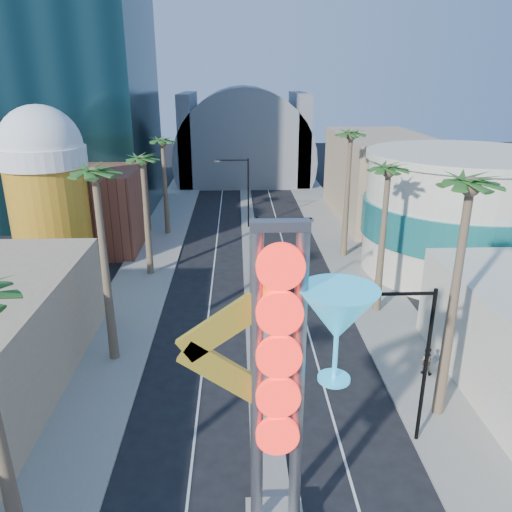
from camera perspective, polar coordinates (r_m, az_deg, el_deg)
The scene contains 20 objects.
sidewalk_west at distance 49.82m, azimuth -11.59°, elevation 0.15°, with size 5.00×100.00×0.15m, color gray.
sidewalk_east at distance 50.30m, azimuth 10.28°, elevation 0.44°, with size 5.00×100.00×0.15m, color gray.
median at distance 51.98m, azimuth -0.70°, elevation 1.42°, with size 1.60×84.00×0.15m, color gray.
brick_filler_west at distance 52.94m, azimuth -18.38°, elevation 5.16°, with size 10.00×10.00×8.00m, color brown.
filler_east at distance 62.81m, azimuth 13.95°, elevation 8.73°, with size 10.00×20.00×10.00m, color tan.
beer_mug at distance 45.02m, azimuth -22.80°, elevation 7.18°, with size 7.00×7.00×14.50m.
turquoise_building at distance 46.94m, azimuth 22.17°, elevation 4.46°, with size 16.60×16.60×10.60m.
canopy at distance 84.18m, azimuth -1.36°, elevation 11.56°, with size 22.00×16.00×22.00m.
neon_sign at distance 17.13m, azimuth 5.30°, elevation -13.06°, with size 6.53×2.60×12.55m.
streetlight_0 at distance 33.45m, azimuth 1.05°, elevation -0.58°, with size 3.79×0.25×8.00m.
streetlight_1 at distance 56.50m, azimuth -1.45°, elevation 7.98°, with size 3.79×0.25×8.00m.
streetlight_2 at distance 23.96m, azimuth 17.93°, elevation -10.57°, with size 3.45×0.25×8.00m.
palm_1 at distance 28.92m, azimuth -17.81°, elevation 7.46°, with size 2.40×2.40×12.70m.
palm_2 at distance 42.58m, azimuth -12.83°, elevation 9.84°, with size 2.40×2.40×11.20m.
palm_3 at distance 54.29m, azimuth -10.62°, elevation 12.09°, with size 2.40×2.40×11.20m.
palm_5 at distance 24.22m, azimuth 23.08°, elevation 5.60°, with size 2.40×2.40×13.20m.
palm_6 at distance 35.45m, azimuth 14.84°, elevation 8.44°, with size 2.40×2.40×11.70m.
palm_7 at distance 46.78m, azimuth 10.75°, elevation 12.52°, with size 2.40×2.40×12.70m.
red_pickup at distance 41.17m, azimuth 1.40°, elevation -2.57°, with size 2.78×6.03×1.68m, color #A7270C.
pedestrian_b at distance 31.23m, azimuth 18.87°, elevation -11.25°, with size 0.82×0.64×1.68m, color gray.
Camera 1 is at (-1.28, -11.26, 16.62)m, focal length 35.00 mm.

